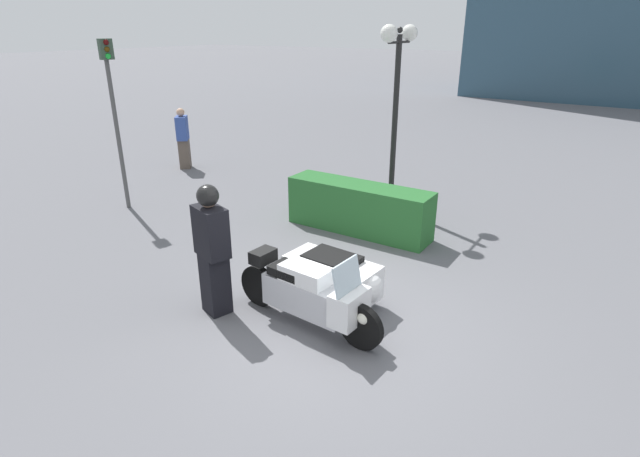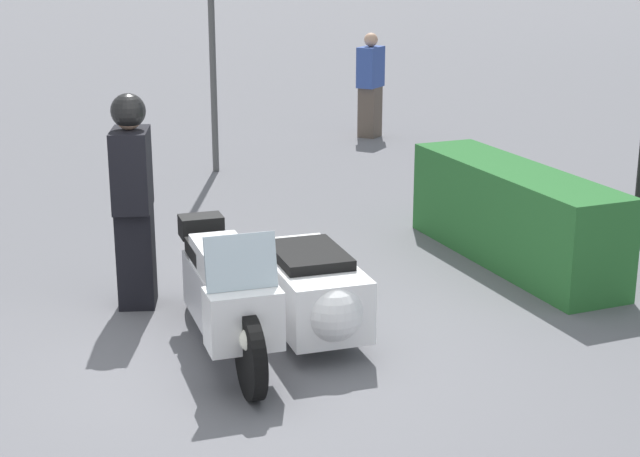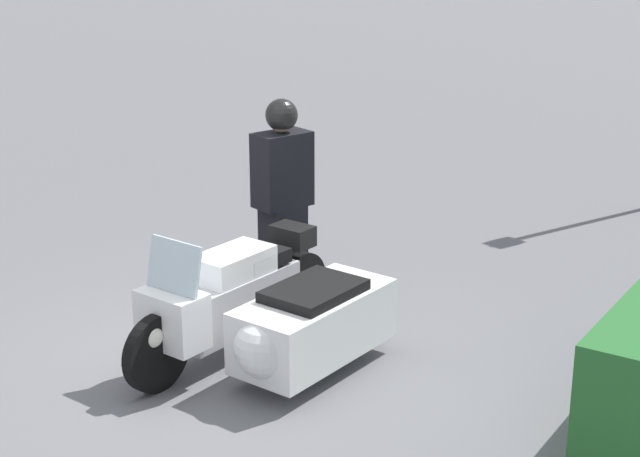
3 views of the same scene
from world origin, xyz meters
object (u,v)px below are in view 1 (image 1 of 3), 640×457
object	(u,v)px
police_motorcycle	(326,284)
officer_rider	(212,247)
traffic_light_far	(113,102)
hedge_bush_curbside	(359,208)
twin_lamp_post	(398,71)
pedestrian_bystander	(183,139)

from	to	relation	value
police_motorcycle	officer_rider	distance (m)	1.66
police_motorcycle	traffic_light_far	world-z (taller)	traffic_light_far
hedge_bush_curbside	traffic_light_far	distance (m)	5.59
police_motorcycle	hedge_bush_curbside	bearing A→B (deg)	114.96
hedge_bush_curbside	twin_lamp_post	distance (m)	2.98
police_motorcycle	hedge_bush_curbside	world-z (taller)	police_motorcycle
officer_rider	traffic_light_far	world-z (taller)	traffic_light_far
pedestrian_bystander	twin_lamp_post	bearing A→B (deg)	142.65
twin_lamp_post	pedestrian_bystander	size ratio (longest dim) A/B	2.26
twin_lamp_post	hedge_bush_curbside	bearing A→B (deg)	-86.71
traffic_light_far	pedestrian_bystander	distance (m)	3.74
officer_rider	pedestrian_bystander	size ratio (longest dim) A/B	1.11
police_motorcycle	pedestrian_bystander	size ratio (longest dim) A/B	1.40
police_motorcycle	twin_lamp_post	bearing A→B (deg)	108.94
hedge_bush_curbside	officer_rider	bearing A→B (deg)	-93.47
hedge_bush_curbside	pedestrian_bystander	bearing A→B (deg)	167.20
hedge_bush_curbside	traffic_light_far	world-z (taller)	traffic_light_far
police_motorcycle	hedge_bush_curbside	size ratio (longest dim) A/B	0.82
traffic_light_far	officer_rider	bearing A→B (deg)	-9.14
officer_rider	twin_lamp_post	xyz separation A→B (m)	(0.13, 5.43, 1.95)
twin_lamp_post	traffic_light_far	distance (m)	5.95
traffic_light_far	pedestrian_bystander	world-z (taller)	traffic_light_far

